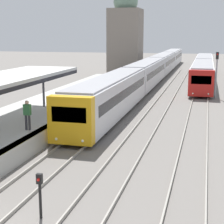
% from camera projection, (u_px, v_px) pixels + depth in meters
% --- Properties ---
extents(person_on_platform, '(0.40, 0.22, 1.66)m').
position_uv_depth(person_on_platform, '(27.00, 113.00, 20.66)').
color(person_on_platform, '#2D2D33').
rests_on(person_on_platform, station_platform).
extents(train_near, '(2.58, 69.78, 3.07)m').
position_uv_depth(train_near, '(156.00, 67.00, 53.42)').
color(train_near, gold).
rests_on(train_near, ground_plane).
extents(train_far, '(2.49, 32.81, 2.97)m').
position_uv_depth(train_far, '(203.00, 68.00, 51.90)').
color(train_far, red).
rests_on(train_far, ground_plane).
extents(signal_post_near, '(0.20, 0.21, 1.63)m').
position_uv_depth(signal_post_near, '(40.00, 191.00, 12.76)').
color(signal_post_near, black).
rests_on(signal_post_near, ground_plane).
extents(signal_mast_far, '(0.28, 0.29, 4.57)m').
position_uv_depth(signal_mast_far, '(217.00, 69.00, 36.91)').
color(signal_mast_far, gray).
rests_on(signal_mast_far, ground_plane).
extents(distant_domed_building, '(4.81, 4.81, 12.95)m').
position_uv_depth(distant_domed_building, '(125.00, 35.00, 57.56)').
color(distant_domed_building, slate).
rests_on(distant_domed_building, ground_plane).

